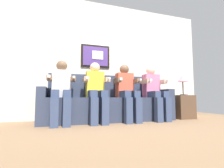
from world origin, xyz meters
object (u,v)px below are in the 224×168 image
Objects in this scene: side_table_right at (182,107)px; person_rightmost at (154,90)px; table_lamp at (183,79)px; person_leftmost at (61,88)px; person_left_center at (96,89)px; person_right_center at (127,89)px; couch at (109,105)px; spare_remote_on_table at (187,95)px.

person_rightmost is at bearing -175.14° from side_table_right.
person_leftmost is at bearing -178.52° from table_lamp.
person_left_center is (0.60, 0.00, 0.00)m from person_leftmost.
person_rightmost is (0.60, 0.00, 0.00)m from person_right_center.
person_leftmost is 1.80m from person_rightmost.
person_leftmost is 0.60m from person_left_center.
person_right_center is (0.60, 0.00, 0.00)m from person_left_center.
person_rightmost is (1.20, 0.00, 0.00)m from person_left_center.
person_left_center is (-0.30, -0.17, 0.29)m from couch.
couch is at bearing 10.63° from person_leftmost.
person_rightmost is (0.90, -0.17, 0.29)m from couch.
table_lamp is (1.97, 0.07, 0.25)m from person_left_center.
person_left_center is 8.54× the size of spare_remote_on_table.
person_rightmost is 2.41× the size of table_lamp.
person_rightmost is 8.54× the size of spare_remote_on_table.
person_leftmost is at bearing -169.37° from couch.
person_left_center is 1.99m from table_lamp.
spare_remote_on_table is at bearing -0.35° from person_rightmost.
spare_remote_on_table is at bearing -5.85° from couch.
table_lamp is 3.54× the size of spare_remote_on_table.
couch is 0.96m from person_rightmost.
person_leftmost and person_rightmost have the same top height.
person_rightmost is at bearing 0.00° from person_right_center.
person_leftmost is 1.00× the size of person_left_center.
couch is at bearing 169.36° from person_rightmost.
person_rightmost is 0.81m from side_table_right.
person_right_center is at bearing 180.00° from person_rightmost.
person_left_center is 1.96m from side_table_right.
person_right_center reaches higher than couch.
person_rightmost is at bearing -175.08° from table_lamp.
person_right_center and person_rightmost have the same top height.
person_leftmost reaches higher than table_lamp.
side_table_right is at bearing 1.83° from person_left_center.
person_left_center is 2.41× the size of table_lamp.
person_left_center and person_right_center have the same top height.
spare_remote_on_table is (0.80, -0.00, -0.10)m from person_rightmost.
table_lamp is (1.67, -0.10, 0.55)m from couch.
person_right_center is (0.30, -0.17, 0.29)m from couch.
side_table_right is (1.62, -0.11, -0.06)m from couch.
person_right_center is at bearing -29.40° from couch.
person_rightmost reaches higher than spare_remote_on_table.
person_right_center is 8.54× the size of spare_remote_on_table.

